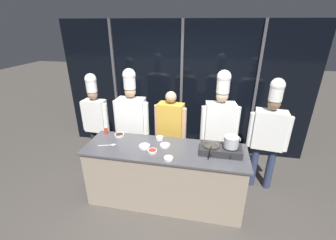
{
  "coord_description": "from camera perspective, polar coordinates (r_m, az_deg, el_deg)",
  "views": [
    {
      "loc": [
        0.6,
        -2.77,
        2.63
      ],
      "look_at": [
        0.0,
        0.25,
        1.29
      ],
      "focal_mm": 24.0,
      "sensor_mm": 36.0,
      "label": 1
    }
  ],
  "objects": [
    {
      "name": "person_guest",
      "position": [
        3.86,
        0.69,
        -1.87
      ],
      "size": [
        0.56,
        0.28,
        1.61
      ],
      "rotation": [
        0.0,
        0.0,
        3.01
      ],
      "color": "#4C4C51",
      "rests_on": "ground_plane"
    },
    {
      "name": "stock_pot",
      "position": [
        3.2,
        15.79,
        -5.29
      ],
      "size": [
        0.23,
        0.21,
        0.15
      ],
      "color": "#B7BABF",
      "rests_on": "portable_stove"
    },
    {
      "name": "prep_bowl_noodles",
      "position": [
        3.53,
        -2.14,
        -4.58
      ],
      "size": [
        0.11,
        0.11,
        0.05
      ],
      "color": "silver",
      "rests_on": "demo_counter"
    },
    {
      "name": "frying_pan",
      "position": [
        3.21,
        10.94,
        -5.88
      ],
      "size": [
        0.25,
        0.43,
        0.05
      ],
      "color": "#38332D",
      "rests_on": "portable_stove"
    },
    {
      "name": "prep_bowl_garlic",
      "position": [
        3.34,
        -6.02,
        -6.64
      ],
      "size": [
        0.16,
        0.16,
        0.04
      ],
      "color": "silver",
      "rests_on": "demo_counter"
    },
    {
      "name": "prep_bowl_soy_glaze",
      "position": [
        3.73,
        -12.25,
        -3.69
      ],
      "size": [
        0.15,
        0.15,
        0.04
      ],
      "color": "silver",
      "rests_on": "demo_counter"
    },
    {
      "name": "chef_head",
      "position": [
        4.36,
        -17.95,
        1.18
      ],
      "size": [
        0.53,
        0.23,
        1.83
      ],
      "rotation": [
        0.0,
        0.0,
        3.09
      ],
      "color": "#232326",
      "rests_on": "ground_plane"
    },
    {
      "name": "serving_spoon_slotted",
      "position": [
        3.49,
        -14.3,
        -6.14
      ],
      "size": [
        0.27,
        0.11,
        0.02
      ],
      "color": "#B2B5BA",
      "rests_on": "demo_counter"
    },
    {
      "name": "prep_bowl_bean_sprouts",
      "position": [
        3.05,
        0.11,
        -9.67
      ],
      "size": [
        0.13,
        0.13,
        0.04
      ],
      "color": "silver",
      "rests_on": "demo_counter"
    },
    {
      "name": "demo_counter",
      "position": [
        3.56,
        -0.8,
        -13.75
      ],
      "size": [
        2.38,
        0.75,
        0.94
      ],
      "color": "gray",
      "rests_on": "ground_plane"
    },
    {
      "name": "chef_sous",
      "position": [
        4.0,
        -9.17,
        0.84
      ],
      "size": [
        0.63,
        0.26,
        1.95
      ],
      "rotation": [
        0.0,
        0.0,
        3.17
      ],
      "color": "#232326",
      "rests_on": "ground_plane"
    },
    {
      "name": "squeeze_bottle_chili",
      "position": [
        3.82,
        -15.47,
        -2.44
      ],
      "size": [
        0.06,
        0.06,
        0.15
      ],
      "color": "red",
      "rests_on": "demo_counter"
    },
    {
      "name": "window_wall_back",
      "position": [
        4.69,
        3.48,
        7.7
      ],
      "size": [
        5.09,
        0.09,
        2.7
      ],
      "color": "black",
      "rests_on": "ground_plane"
    },
    {
      "name": "prep_bowl_bell_pepper",
      "position": [
        3.22,
        -3.98,
        -7.8
      ],
      "size": [
        0.14,
        0.14,
        0.04
      ],
      "color": "silver",
      "rests_on": "demo_counter"
    },
    {
      "name": "chef_line",
      "position": [
        3.8,
        12.96,
        -0.57
      ],
      "size": [
        0.62,
        0.31,
        1.98
      ],
      "rotation": [
        0.0,
        0.0,
        3.29
      ],
      "color": "#2D3856",
      "rests_on": "ground_plane"
    },
    {
      "name": "portable_stove",
      "position": [
        3.26,
        13.18,
        -7.29
      ],
      "size": [
        0.58,
        0.32,
        0.12
      ],
      "color": "#28282B",
      "rests_on": "demo_counter"
    },
    {
      "name": "ground_plane",
      "position": [
        3.87,
        -0.76,
        -19.29
      ],
      "size": [
        24.0,
        24.0,
        0.0
      ],
      "primitive_type": "plane",
      "color": "#47423D"
    },
    {
      "name": "chef_pastry",
      "position": [
        3.86,
        24.21,
        -2.46
      ],
      "size": [
        0.62,
        0.3,
        1.9
      ],
      "rotation": [
        0.0,
        0.0,
        3.03
      ],
      "color": "#2D3856",
      "rests_on": "ground_plane"
    },
    {
      "name": "prep_bowl_rice",
      "position": [
        3.35,
        -0.76,
        -6.39
      ],
      "size": [
        0.15,
        0.15,
        0.04
      ],
      "color": "silver",
      "rests_on": "demo_counter"
    }
  ]
}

